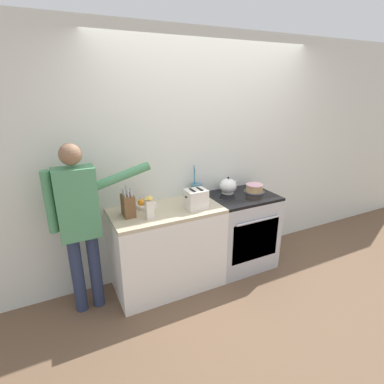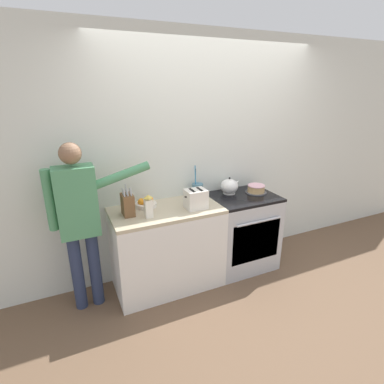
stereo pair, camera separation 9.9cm
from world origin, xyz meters
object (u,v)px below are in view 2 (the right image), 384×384
at_px(stove_range, 241,231).
at_px(fruit_bowl, 146,203).
at_px(toaster, 196,199).
at_px(utensil_crock, 197,190).
at_px(knife_block, 128,204).
at_px(milk_carton, 148,207).
at_px(layer_cake, 256,189).
at_px(tea_kettle, 229,186).
at_px(person_baker, 80,215).

distance_m(stove_range, fruit_bowl, 1.19).
distance_m(stove_range, toaster, 0.84).
bearing_deg(utensil_crock, toaster, -118.37).
relative_size(knife_block, utensil_crock, 0.85).
distance_m(knife_block, toaster, 0.67).
xyz_separation_m(toaster, milk_carton, (-0.49, -0.02, 0.01)).
bearing_deg(toaster, knife_block, 170.05).
bearing_deg(layer_cake, milk_carton, -173.97).
bearing_deg(stove_range, milk_carton, -174.41).
distance_m(layer_cake, fruit_bowl, 1.28).
height_order(knife_block, fruit_bowl, knife_block).
bearing_deg(fruit_bowl, toaster, -28.04).
relative_size(layer_cake, milk_carton, 1.09).
relative_size(layer_cake, knife_block, 0.81).
bearing_deg(tea_kettle, person_baker, -175.60).
xyz_separation_m(stove_range, milk_carton, (-1.13, -0.11, 0.55)).
bearing_deg(knife_block, toaster, -9.95).
relative_size(tea_kettle, knife_block, 0.82).
height_order(knife_block, milk_carton, knife_block).
bearing_deg(toaster, tea_kettle, 23.73).
relative_size(utensil_crock, fruit_bowl, 1.64).
xyz_separation_m(utensil_crock, fruit_bowl, (-0.61, -0.06, -0.04)).
relative_size(knife_block, toaster, 1.34).
xyz_separation_m(tea_kettle, toaster, (-0.53, -0.23, 0.01)).
xyz_separation_m(stove_range, layer_cake, (0.19, 0.03, 0.48)).
bearing_deg(knife_block, milk_carton, -38.61).
bearing_deg(stove_range, person_baker, 179.52).
bearing_deg(fruit_bowl, knife_block, -150.41).
distance_m(toaster, milk_carton, 0.49).
bearing_deg(utensil_crock, stove_range, -23.46).
bearing_deg(knife_block, utensil_crock, 12.76).
height_order(toaster, person_baker, person_baker).
relative_size(tea_kettle, milk_carton, 1.10).
height_order(tea_kettle, toaster, toaster).
relative_size(stove_range, tea_kettle, 3.63).
bearing_deg(fruit_bowl, person_baker, -168.90).
xyz_separation_m(tea_kettle, milk_carton, (-1.03, -0.25, 0.02)).
relative_size(layer_cake, person_baker, 0.15).
distance_m(knife_block, utensil_crock, 0.84).
bearing_deg(milk_carton, layer_cake, 6.03).
relative_size(knife_block, milk_carton, 1.35).
xyz_separation_m(layer_cake, person_baker, (-1.92, -0.01, 0.04)).
height_order(stove_range, tea_kettle, tea_kettle).
bearing_deg(tea_kettle, fruit_bowl, 179.89).
height_order(stove_range, knife_block, knife_block).
xyz_separation_m(fruit_bowl, milk_carton, (-0.05, -0.25, 0.07)).
xyz_separation_m(layer_cake, toaster, (-0.83, -0.12, 0.05)).
bearing_deg(utensil_crock, knife_block, -167.24).
relative_size(stove_range, toaster, 3.96).
distance_m(milk_carton, person_baker, 0.61).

